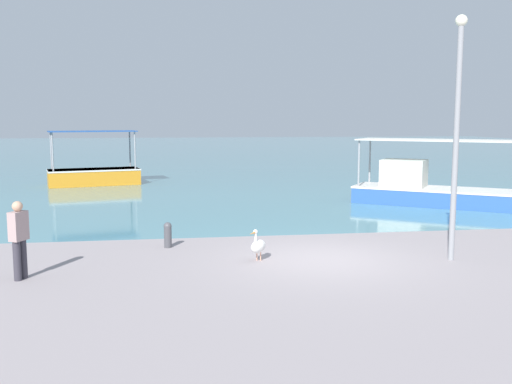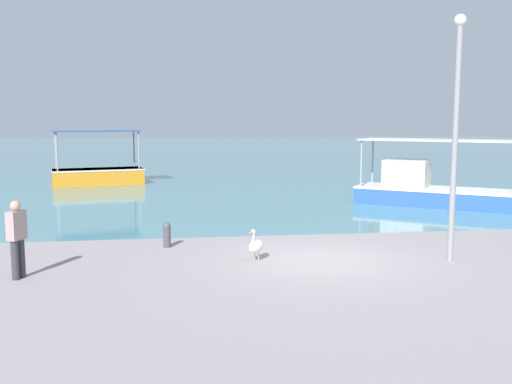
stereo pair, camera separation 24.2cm
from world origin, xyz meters
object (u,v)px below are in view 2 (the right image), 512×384
object	(u,v)px
pelican	(256,246)
fisherman_standing	(17,237)
fishing_boat_far_right	(98,173)
lamp_post	(456,125)
mooring_bollard	(167,234)
fishing_boat_far_left	(438,189)

from	to	relation	value
pelican	fisherman_standing	xyz separation A→B (m)	(-5.25, -0.86, 0.53)
fishing_boat_far_right	fisherman_standing	world-z (taller)	fishing_boat_far_right
lamp_post	mooring_bollard	distance (m)	7.77
lamp_post	fisherman_standing	xyz separation A→B (m)	(-9.91, -0.30, -2.35)
fishing_boat_far_right	lamp_post	size ratio (longest dim) A/B	0.84
fishing_boat_far_right	pelican	bearing A→B (deg)	-70.33
pelican	fishing_boat_far_left	bearing A→B (deg)	43.69
fishing_boat_far_left	fisherman_standing	world-z (taller)	fishing_boat_far_left
mooring_bollard	fisherman_standing	size ratio (longest dim) A/B	0.40
lamp_post	mooring_bollard	xyz separation A→B (m)	(-6.83, 2.34, -2.89)
fishing_boat_far_left	fisherman_standing	bearing A→B (deg)	-147.04
mooring_bollard	fisherman_standing	world-z (taller)	fisherman_standing
pelican	mooring_bollard	size ratio (longest dim) A/B	1.17
fishing_boat_far_left	fishing_boat_far_right	world-z (taller)	fishing_boat_far_right
fishing_boat_far_right	pelican	xyz separation A→B (m)	(6.08, -17.02, -0.21)
fishing_boat_far_left	lamp_post	size ratio (longest dim) A/B	1.17
fishing_boat_far_left	lamp_post	distance (m)	9.59
lamp_post	fisherman_standing	size ratio (longest dim) A/B	3.43
mooring_bollard	pelican	bearing A→B (deg)	-39.32
fishing_boat_far_right	mooring_bollard	distance (m)	15.74
fishing_boat_far_left	lamp_post	bearing A→B (deg)	-113.18
fishing_boat_far_right	fisherman_standing	distance (m)	17.90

